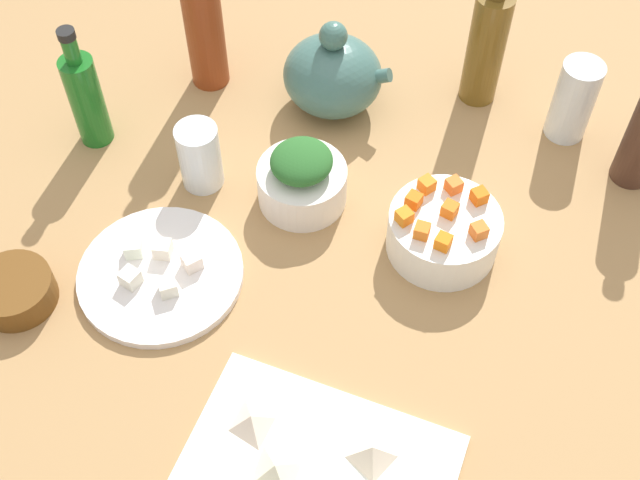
{
  "coord_description": "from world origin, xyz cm",
  "views": [
    {
      "loc": [
        18.62,
        -58.14,
        90.97
      ],
      "look_at": [
        0.0,
        0.0,
        8.0
      ],
      "focal_mm": 46.4,
      "sensor_mm": 36.0,
      "label": 1
    }
  ],
  "objects_px": {
    "bowl_greens": "(302,185)",
    "bowl_carrots": "(443,232)",
    "teapot": "(333,75)",
    "drinking_glass_1": "(200,156)",
    "drinking_glass_0": "(574,100)",
    "bottle_1": "(203,16)",
    "cutting_board": "(316,474)",
    "plate_tofu": "(161,274)",
    "bowl_small_side": "(15,291)",
    "bottle_2": "(86,97)",
    "bottle_3": "(487,45)"
  },
  "relations": [
    {
      "from": "bowl_carrots",
      "to": "drinking_glass_1",
      "type": "relative_size",
      "value": 1.46
    },
    {
      "from": "plate_tofu",
      "to": "bowl_carrots",
      "type": "height_order",
      "value": "bowl_carrots"
    },
    {
      "from": "bowl_greens",
      "to": "drinking_glass_1",
      "type": "bearing_deg",
      "value": -175.42
    },
    {
      "from": "bowl_carrots",
      "to": "drinking_glass_1",
      "type": "distance_m",
      "value": 0.34
    },
    {
      "from": "bottle_1",
      "to": "bowl_greens",
      "type": "bearing_deg",
      "value": -41.06
    },
    {
      "from": "bottle_1",
      "to": "drinking_glass_1",
      "type": "height_order",
      "value": "bottle_1"
    },
    {
      "from": "bowl_carrots",
      "to": "teapot",
      "type": "height_order",
      "value": "teapot"
    },
    {
      "from": "cutting_board",
      "to": "bowl_small_side",
      "type": "height_order",
      "value": "bowl_small_side"
    },
    {
      "from": "bottle_1",
      "to": "bowl_small_side",
      "type": "bearing_deg",
      "value": -99.85
    },
    {
      "from": "drinking_glass_0",
      "to": "bowl_carrots",
      "type": "bearing_deg",
      "value": -115.77
    },
    {
      "from": "drinking_glass_0",
      "to": "bottle_1",
      "type": "bearing_deg",
      "value": -174.22
    },
    {
      "from": "teapot",
      "to": "bottle_1",
      "type": "relative_size",
      "value": 0.58
    },
    {
      "from": "bowl_small_side",
      "to": "bottle_3",
      "type": "xyz_separation_m",
      "value": [
        0.47,
        0.54,
        0.08
      ]
    },
    {
      "from": "drinking_glass_0",
      "to": "cutting_board",
      "type": "bearing_deg",
      "value": -107.13
    },
    {
      "from": "bowl_greens",
      "to": "bowl_carrots",
      "type": "bearing_deg",
      "value": -6.34
    },
    {
      "from": "bottle_1",
      "to": "drinking_glass_1",
      "type": "relative_size",
      "value": 2.78
    },
    {
      "from": "bottle_3",
      "to": "bowl_greens",
      "type": "bearing_deg",
      "value": -124.45
    },
    {
      "from": "bowl_greens",
      "to": "drinking_glass_1",
      "type": "height_order",
      "value": "drinking_glass_1"
    },
    {
      "from": "bowl_carrots",
      "to": "bottle_1",
      "type": "relative_size",
      "value": 0.52
    },
    {
      "from": "plate_tofu",
      "to": "bottle_1",
      "type": "bearing_deg",
      "value": 102.28
    },
    {
      "from": "bowl_carrots",
      "to": "bottle_2",
      "type": "relative_size",
      "value": 0.74
    },
    {
      "from": "bowl_greens",
      "to": "drinking_glass_0",
      "type": "height_order",
      "value": "drinking_glass_0"
    },
    {
      "from": "bottle_2",
      "to": "bottle_3",
      "type": "xyz_separation_m",
      "value": [
        0.51,
        0.25,
        0.02
      ]
    },
    {
      "from": "cutting_board",
      "to": "bottle_1",
      "type": "height_order",
      "value": "bottle_1"
    },
    {
      "from": "teapot",
      "to": "drinking_glass_1",
      "type": "distance_m",
      "value": 0.24
    },
    {
      "from": "bowl_carrots",
      "to": "bowl_small_side",
      "type": "bearing_deg",
      "value": -153.52
    },
    {
      "from": "bottle_1",
      "to": "bottle_3",
      "type": "height_order",
      "value": "bottle_1"
    },
    {
      "from": "bottle_3",
      "to": "drinking_glass_0",
      "type": "height_order",
      "value": "bottle_3"
    },
    {
      "from": "cutting_board",
      "to": "drinking_glass_0",
      "type": "bearing_deg",
      "value": 72.87
    },
    {
      "from": "bowl_small_side",
      "to": "cutting_board",
      "type": "bearing_deg",
      "value": -13.63
    },
    {
      "from": "cutting_board",
      "to": "plate_tofu",
      "type": "xyz_separation_m",
      "value": [
        -0.27,
        0.19,
        0.0
      ]
    },
    {
      "from": "cutting_board",
      "to": "drinking_glass_1",
      "type": "height_order",
      "value": "drinking_glass_1"
    },
    {
      "from": "teapot",
      "to": "drinking_glass_0",
      "type": "relative_size",
      "value": 1.29
    },
    {
      "from": "bowl_small_side",
      "to": "bottle_1",
      "type": "bearing_deg",
      "value": 80.15
    },
    {
      "from": "bowl_small_side",
      "to": "bottle_2",
      "type": "distance_m",
      "value": 0.29
    },
    {
      "from": "cutting_board",
      "to": "bowl_small_side",
      "type": "relative_size",
      "value": 2.94
    },
    {
      "from": "cutting_board",
      "to": "plate_tofu",
      "type": "bearing_deg",
      "value": 144.96
    },
    {
      "from": "bottle_3",
      "to": "drinking_glass_1",
      "type": "relative_size",
      "value": 2.36
    },
    {
      "from": "bowl_greens",
      "to": "bowl_carrots",
      "type": "xyz_separation_m",
      "value": [
        0.2,
        -0.02,
        0.0
      ]
    },
    {
      "from": "bottle_2",
      "to": "bottle_3",
      "type": "bearing_deg",
      "value": 26.59
    },
    {
      "from": "bowl_greens",
      "to": "teapot",
      "type": "bearing_deg",
      "value": 94.57
    },
    {
      "from": "bowl_small_side",
      "to": "drinking_glass_1",
      "type": "xyz_separation_m",
      "value": [
        0.15,
        0.25,
        0.03
      ]
    },
    {
      "from": "cutting_board",
      "to": "bottle_2",
      "type": "distance_m",
      "value": 0.6
    },
    {
      "from": "bowl_small_side",
      "to": "bottle_2",
      "type": "xyz_separation_m",
      "value": [
        -0.03,
        0.28,
        0.06
      ]
    },
    {
      "from": "drinking_glass_0",
      "to": "bottle_2",
      "type": "bearing_deg",
      "value": -161.33
    },
    {
      "from": "bowl_carrots",
      "to": "bottle_1",
      "type": "xyz_separation_m",
      "value": [
        -0.41,
        0.2,
        0.09
      ]
    },
    {
      "from": "bowl_small_side",
      "to": "bottle_1",
      "type": "height_order",
      "value": "bottle_1"
    },
    {
      "from": "cutting_board",
      "to": "bottle_1",
      "type": "relative_size",
      "value": 1.06
    },
    {
      "from": "cutting_board",
      "to": "drinking_glass_0",
      "type": "distance_m",
      "value": 0.63
    },
    {
      "from": "cutting_board",
      "to": "bottle_2",
      "type": "relative_size",
      "value": 1.5
    }
  ]
}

